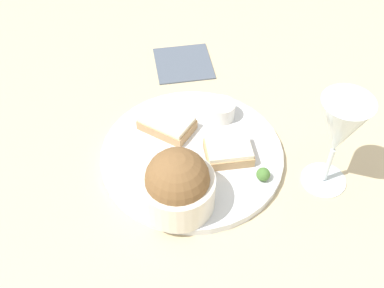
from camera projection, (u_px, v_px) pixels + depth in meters
ground_plane at (192, 158)px, 0.80m from camera, size 4.00×4.00×0.00m
dinner_plate at (192, 155)px, 0.80m from camera, size 0.30×0.30×0.01m
salad_bowl at (178, 185)px, 0.69m from camera, size 0.11×0.11×0.10m
sauce_ramekin at (222, 110)px, 0.84m from camera, size 0.05×0.05×0.03m
cheese_toast_near at (167, 123)px, 0.82m from camera, size 0.10×0.09×0.03m
cheese_toast_far at (229, 151)px, 0.78m from camera, size 0.08×0.07×0.03m
wine_glass at (340, 130)px, 0.68m from camera, size 0.08×0.08×0.17m
garnish at (263, 174)px, 0.75m from camera, size 0.02×0.02×0.02m
napkin at (183, 63)px, 0.97m from camera, size 0.13×0.13×0.01m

